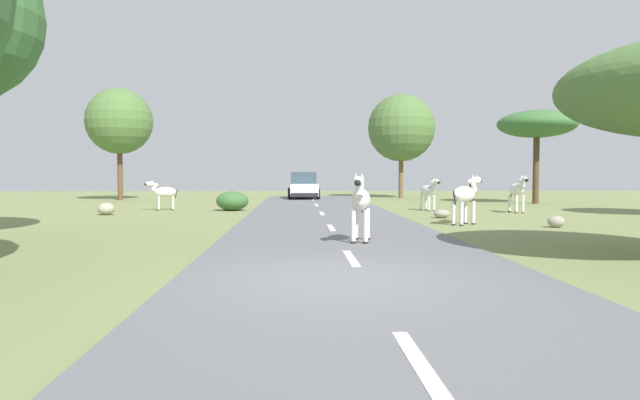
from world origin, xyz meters
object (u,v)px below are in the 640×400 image
zebra_2 (465,195)px  zebra_3 (517,190)px  rock_0 (556,222)px  tree_1 (537,125)px  car_0 (303,186)px  bush_2 (232,201)px  rock_2 (442,214)px  zebra_4 (429,191)px  tree_0 (119,121)px  rock_3 (106,209)px  tree_7 (401,128)px  zebra_1 (164,192)px  zebra_0 (360,201)px

zebra_2 → zebra_3: 6.63m
rock_0 → tree_1: bearing=68.4°
car_0 → tree_1: 14.88m
bush_2 → rock_2: size_ratio=2.41×
zebra_4 → rock_2: 4.12m
zebra_4 → tree_0: bearing=-50.0°
zebra_3 → rock_3: (-17.34, -0.38, -0.73)m
zebra_2 → tree_1: (7.92, 12.46, 3.44)m
tree_7 → rock_3: bearing=-135.1°
zebra_1 → zebra_4: bearing=-111.7°
zebra_3 → rock_0: 6.54m
zebra_1 → tree_7: (13.40, 12.33, 4.01)m
zebra_1 → rock_2: 12.66m
zebra_1 → bush_2: zebra_1 is taller
zebra_1 → tree_1: size_ratio=0.27×
zebra_2 → rock_0: size_ratio=3.08×
zebra_4 → car_0: bearing=-82.8°
tree_1 → tree_7: 9.77m
rock_0 → rock_2: size_ratio=0.88×
zebra_3 → zebra_0: bearing=51.0°
tree_1 → tree_7: tree_7 is taller
car_0 → rock_0: car_0 is taller
zebra_2 → car_0: size_ratio=0.38×
zebra_4 → rock_3: size_ratio=2.17×
zebra_0 → rock_2: size_ratio=2.84×
car_0 → bush_2: size_ratio=2.97×
tree_0 → zebra_2: bearing=-46.4°
zebra_1 → tree_1: 20.51m
zebra_3 → rock_0: size_ratio=3.22×
zebra_4 → tree_1: (7.48, 5.66, 3.54)m
zebra_2 → zebra_4: size_ratio=1.08×
tree_1 → bush_2: (-16.43, -5.08, -3.99)m
tree_7 → zebra_4: bearing=-95.5°
car_0 → rock_3: car_0 is taller
rock_0 → tree_0: bearing=136.1°
zebra_4 → rock_3: 13.97m
zebra_0 → zebra_3: 12.92m
bush_2 → rock_0: 13.92m
zebra_3 → rock_0: bearing=77.3°
car_0 → bush_2: (-3.40, -11.29, -0.41)m
tree_7 → zebra_2: bearing=-94.9°
zebra_1 → zebra_2: (11.69, -7.67, 0.16)m
rock_3 → zebra_1: bearing=57.8°
zebra_4 → tree_1: size_ratio=0.29×
rock_3 → tree_1: bearing=19.4°
zebra_0 → tree_0: 26.15m
rock_0 → rock_3: size_ratio=0.76×
zebra_2 → rock_3: size_ratio=2.34×
zebra_1 → zebra_4: (12.13, -0.87, 0.06)m
car_0 → tree_1: bearing=153.0°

